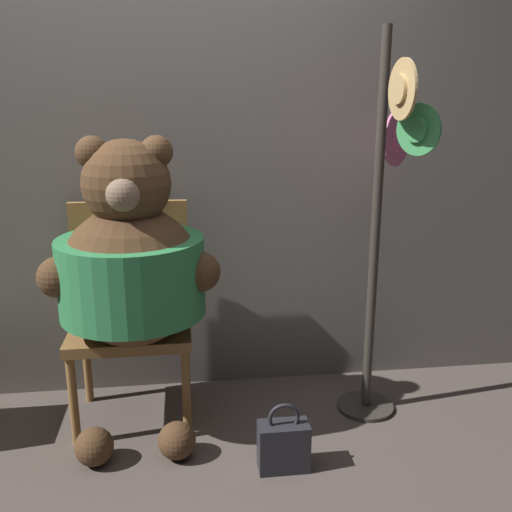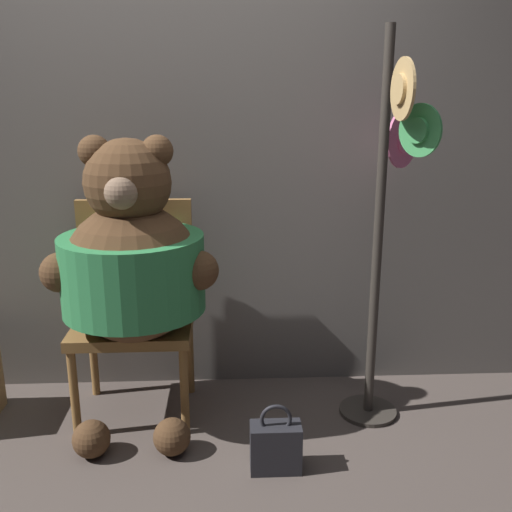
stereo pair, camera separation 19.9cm
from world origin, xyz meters
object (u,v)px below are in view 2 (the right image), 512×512
at_px(hat_display_rack, 388,224).
at_px(teddy_bear, 132,264).
at_px(chair, 135,301).
at_px(handbag_on_ground, 276,446).

bearing_deg(hat_display_rack, teddy_bear, 179.25).
relative_size(chair, teddy_bear, 0.76).
relative_size(chair, hat_display_rack, 0.57).
bearing_deg(chair, hat_display_rack, -8.56).
bearing_deg(handbag_on_ground, hat_display_rack, 36.79).
xyz_separation_m(chair, teddy_bear, (0.03, -0.16, 0.23)).
xyz_separation_m(teddy_bear, hat_display_rack, (1.14, -0.01, 0.18)).
height_order(chair, teddy_bear, teddy_bear).
bearing_deg(hat_display_rack, handbag_on_ground, -143.21).
height_order(chair, hat_display_rack, hat_display_rack).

